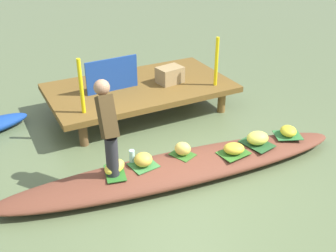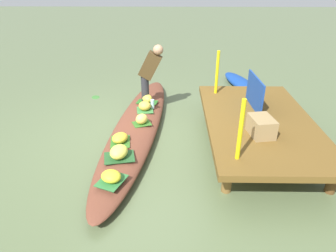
{
  "view_description": "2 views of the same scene",
  "coord_description": "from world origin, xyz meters",
  "px_view_note": "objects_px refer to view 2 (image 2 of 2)",
  "views": [
    {
      "loc": [
        -2.24,
        -4.01,
        3.27
      ],
      "look_at": [
        0.09,
        0.51,
        0.52
      ],
      "focal_mm": 43.28,
      "sensor_mm": 36.0,
      "label": 1
    },
    {
      "loc": [
        5.04,
        0.66,
        2.8
      ],
      "look_at": [
        0.38,
        0.59,
        0.35
      ],
      "focal_mm": 32.74,
      "sensor_mm": 36.0,
      "label": 2
    }
  ],
  "objects_px": {
    "banana_bunch_3": "(119,152)",
    "produce_crate": "(261,126)",
    "banana_bunch_4": "(145,106)",
    "banana_bunch_0": "(142,119)",
    "vendor_boat": "(137,127)",
    "market_banner": "(255,93)",
    "vendor_person": "(150,70)",
    "moored_boat": "(242,84)",
    "banana_bunch_2": "(120,138)",
    "water_bottle": "(152,104)",
    "banana_bunch_1": "(147,98)",
    "banana_bunch_5": "(111,176)"
  },
  "relations": [
    {
      "from": "banana_bunch_3",
      "to": "produce_crate",
      "type": "height_order",
      "value": "produce_crate"
    },
    {
      "from": "banana_bunch_4",
      "to": "banana_bunch_0",
      "type": "bearing_deg",
      "value": -0.68
    },
    {
      "from": "vendor_boat",
      "to": "market_banner",
      "type": "height_order",
      "value": "market_banner"
    },
    {
      "from": "banana_bunch_3",
      "to": "vendor_person",
      "type": "height_order",
      "value": "vendor_person"
    },
    {
      "from": "produce_crate",
      "to": "market_banner",
      "type": "bearing_deg",
      "value": 173.07
    },
    {
      "from": "moored_boat",
      "to": "banana_bunch_2",
      "type": "distance_m",
      "value": 4.13
    },
    {
      "from": "market_banner",
      "to": "produce_crate",
      "type": "distance_m",
      "value": 1.06
    },
    {
      "from": "banana_bunch_0",
      "to": "banana_bunch_2",
      "type": "xyz_separation_m",
      "value": [
        0.65,
        -0.29,
        -0.02
      ]
    },
    {
      "from": "moored_boat",
      "to": "market_banner",
      "type": "xyz_separation_m",
      "value": [
        2.29,
        -0.29,
        0.66
      ]
    },
    {
      "from": "banana_bunch_2",
      "to": "produce_crate",
      "type": "relative_size",
      "value": 0.66
    },
    {
      "from": "moored_boat",
      "to": "banana_bunch_4",
      "type": "height_order",
      "value": "banana_bunch_4"
    },
    {
      "from": "banana_bunch_2",
      "to": "vendor_person",
      "type": "relative_size",
      "value": 0.24
    },
    {
      "from": "banana_bunch_3",
      "to": "water_bottle",
      "type": "height_order",
      "value": "banana_bunch_3"
    },
    {
      "from": "banana_bunch_2",
      "to": "market_banner",
      "type": "bearing_deg",
      "value": 111.06
    },
    {
      "from": "vendor_person",
      "to": "market_banner",
      "type": "xyz_separation_m",
      "value": [
        0.76,
        1.94,
        -0.16
      ]
    },
    {
      "from": "vendor_boat",
      "to": "banana_bunch_1",
      "type": "bearing_deg",
      "value": 177.58
    },
    {
      "from": "banana_bunch_4",
      "to": "water_bottle",
      "type": "bearing_deg",
      "value": 124.74
    },
    {
      "from": "banana_bunch_5",
      "to": "produce_crate",
      "type": "distance_m",
      "value": 2.35
    },
    {
      "from": "banana_bunch_1",
      "to": "vendor_person",
      "type": "distance_m",
      "value": 0.6
    },
    {
      "from": "vendor_person",
      "to": "produce_crate",
      "type": "distance_m",
      "value": 2.57
    },
    {
      "from": "banana_bunch_4",
      "to": "water_bottle",
      "type": "relative_size",
      "value": 1.32
    },
    {
      "from": "market_banner",
      "to": "produce_crate",
      "type": "relative_size",
      "value": 2.1
    },
    {
      "from": "banana_bunch_1",
      "to": "water_bottle",
      "type": "distance_m",
      "value": 0.32
    },
    {
      "from": "vendor_person",
      "to": "banana_bunch_3",
      "type": "bearing_deg",
      "value": -8.99
    },
    {
      "from": "banana_bunch_3",
      "to": "banana_bunch_5",
      "type": "relative_size",
      "value": 1.15
    },
    {
      "from": "banana_bunch_0",
      "to": "market_banner",
      "type": "distance_m",
      "value": 2.09
    },
    {
      "from": "moored_boat",
      "to": "banana_bunch_3",
      "type": "relative_size",
      "value": 5.71
    },
    {
      "from": "banana_bunch_1",
      "to": "water_bottle",
      "type": "xyz_separation_m",
      "value": [
        0.3,
        0.13,
        -0.0
      ]
    },
    {
      "from": "water_bottle",
      "to": "market_banner",
      "type": "distance_m",
      "value": 1.98
    },
    {
      "from": "moored_boat",
      "to": "vendor_person",
      "type": "relative_size",
      "value": 1.51
    },
    {
      "from": "produce_crate",
      "to": "banana_bunch_5",
      "type": "bearing_deg",
      "value": -67.93
    },
    {
      "from": "moored_boat",
      "to": "banana_bunch_3",
      "type": "distance_m",
      "value": 4.46
    },
    {
      "from": "vendor_boat",
      "to": "banana_bunch_5",
      "type": "height_order",
      "value": "banana_bunch_5"
    },
    {
      "from": "banana_bunch_4",
      "to": "produce_crate",
      "type": "xyz_separation_m",
      "value": [
        1.38,
        1.9,
        0.29
      ]
    },
    {
      "from": "vendor_person",
      "to": "water_bottle",
      "type": "xyz_separation_m",
      "value": [
        0.32,
        0.05,
        -0.59
      ]
    },
    {
      "from": "moored_boat",
      "to": "banana_bunch_2",
      "type": "bearing_deg",
      "value": -54.55
    },
    {
      "from": "banana_bunch_1",
      "to": "banana_bunch_4",
      "type": "relative_size",
      "value": 1.25
    },
    {
      "from": "moored_boat",
      "to": "market_banner",
      "type": "height_order",
      "value": "market_banner"
    },
    {
      "from": "banana_bunch_2",
      "to": "water_bottle",
      "type": "bearing_deg",
      "value": 161.69
    },
    {
      "from": "moored_boat",
      "to": "banana_bunch_3",
      "type": "xyz_separation_m",
      "value": [
        3.64,
        -2.56,
        0.24
      ]
    },
    {
      "from": "banana_bunch_1",
      "to": "banana_bunch_5",
      "type": "xyz_separation_m",
      "value": [
        2.66,
        -0.27,
        -0.02
      ]
    },
    {
      "from": "vendor_boat",
      "to": "moored_boat",
      "type": "bearing_deg",
      "value": 140.81
    },
    {
      "from": "vendor_boat",
      "to": "vendor_person",
      "type": "bearing_deg",
      "value": 173.06
    },
    {
      "from": "banana_bunch_0",
      "to": "market_banner",
      "type": "bearing_deg",
      "value": 96.85
    },
    {
      "from": "moored_boat",
      "to": "market_banner",
      "type": "distance_m",
      "value": 2.4
    },
    {
      "from": "moored_boat",
      "to": "banana_bunch_0",
      "type": "xyz_separation_m",
      "value": [
        2.54,
        -2.32,
        0.24
      ]
    },
    {
      "from": "moored_boat",
      "to": "banana_bunch_0",
      "type": "bearing_deg",
      "value": -57.68
    },
    {
      "from": "banana_bunch_0",
      "to": "banana_bunch_1",
      "type": "relative_size",
      "value": 0.75
    },
    {
      "from": "banana_bunch_2",
      "to": "moored_boat",
      "type": "bearing_deg",
      "value": 140.62
    },
    {
      "from": "banana_bunch_4",
      "to": "vendor_person",
      "type": "xyz_separation_m",
      "value": [
        -0.42,
        0.09,
        0.59
      ]
    }
  ]
}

